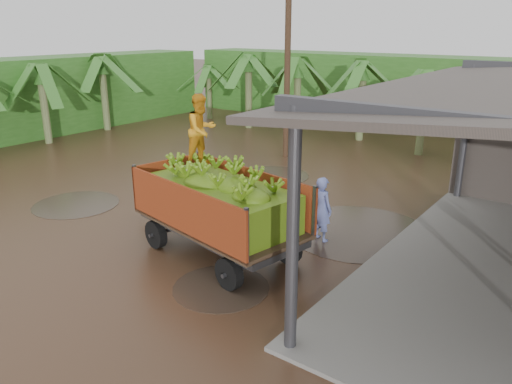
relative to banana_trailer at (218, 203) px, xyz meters
The scene contains 7 objects.
ground 2.92m from the banana_trailer, 140.77° to the left, with size 100.00×100.00×0.00m, color black.
hedge_north 18.13m from the banana_trailer, 102.88° to the left, with size 22.00×3.00×3.60m, color #2D661E.
hedge_west 17.02m from the banana_trailer, 160.55° to the left, with size 3.00×18.00×3.60m, color #2D661E.
banana_trailer is the anchor object (origin of this frame).
man_blue 2.62m from the banana_trailer, 55.24° to the left, with size 0.59×0.39×1.62m, color #6C7BC5.
utility_pole 9.78m from the banana_trailer, 113.99° to the left, with size 1.20×0.24×8.26m.
banana_plants 10.95m from the banana_trailer, 130.23° to the left, with size 24.55×20.30×4.03m.
Camera 1 is at (9.00, -9.60, 5.04)m, focal length 35.00 mm.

